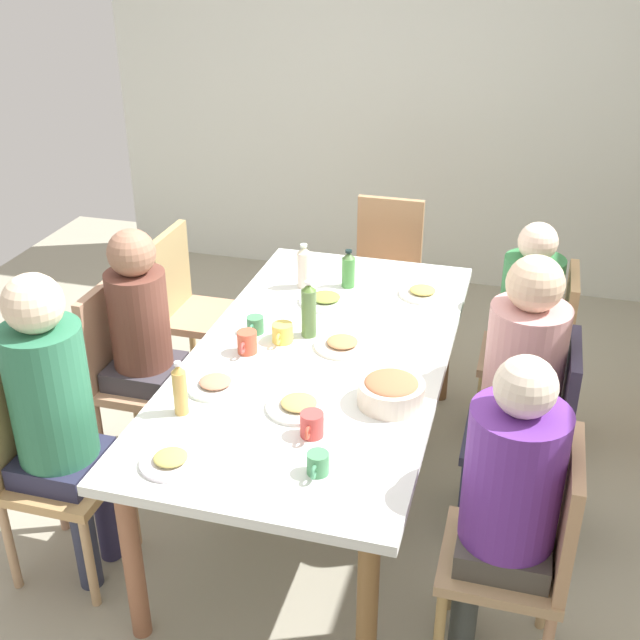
{
  "coord_description": "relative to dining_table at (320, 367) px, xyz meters",
  "views": [
    {
      "loc": [
        2.77,
        0.77,
        2.36
      ],
      "look_at": [
        0.0,
        0.0,
        0.88
      ],
      "focal_mm": 44.96,
      "sensor_mm": 36.0,
      "label": 1
    }
  ],
  "objects": [
    {
      "name": "ground_plane",
      "position": [
        0.0,
        0.0,
        -0.66
      ],
      "size": [
        5.93,
        5.93,
        0.0
      ],
      "primitive_type": "plane",
      "color": "#9F9985"
    },
    {
      "name": "wall_left",
      "position": [
        -2.53,
        0.0,
        0.64
      ],
      "size": [
        0.12,
        4.31,
        2.6
      ],
      "primitive_type": "cube",
      "color": "silver",
      "rests_on": "ground_plane"
    },
    {
      "name": "dining_table",
      "position": [
        0.0,
        0.0,
        0.0
      ],
      "size": [
        2.07,
        1.03,
        0.73
      ],
      "color": "white",
      "rests_on": "ground_plane"
    },
    {
      "name": "chair_0",
      "position": [
        -1.41,
        0.0,
        -0.15
      ],
      "size": [
        0.4,
        0.4,
        0.9
      ],
      "color": "tan",
      "rests_on": "ground_plane"
    },
    {
      "name": "chair_1",
      "position": [
        0.0,
        0.9,
        -0.15
      ],
      "size": [
        0.4,
        0.4,
        0.9
      ],
      "color": "#32344D",
      "rests_on": "ground_plane"
    },
    {
      "name": "person_1",
      "position": [
        -0.0,
        0.81,
        0.09
      ],
      "size": [
        0.3,
        0.3,
        1.25
      ],
      "color": "#453A39",
      "rests_on": "ground_plane"
    },
    {
      "name": "chair_2",
      "position": [
        0.69,
        0.9,
        -0.15
      ],
      "size": [
        0.4,
        0.4,
        0.9
      ],
      "color": "tan",
      "rests_on": "ground_plane"
    },
    {
      "name": "person_2",
      "position": [
        0.69,
        0.81,
        0.07
      ],
      "size": [
        0.31,
        0.31,
        1.21
      ],
      "color": "#3C4341",
      "rests_on": "ground_plane"
    },
    {
      "name": "chair_3",
      "position": [
        0.69,
        -0.9,
        -0.15
      ],
      "size": [
        0.4,
        0.4,
        0.9
      ],
      "color": "tan",
      "rests_on": "ground_plane"
    },
    {
      "name": "person_3",
      "position": [
        0.69,
        -0.81,
        0.1
      ],
      "size": [
        0.3,
        0.3,
        1.28
      ],
      "color": "#2E2A4D",
      "rests_on": "ground_plane"
    },
    {
      "name": "chair_4",
      "position": [
        -0.69,
        -0.9,
        -0.15
      ],
      "size": [
        0.4,
        0.4,
        0.9
      ],
      "color": "tan",
      "rests_on": "ground_plane"
    },
    {
      "name": "chair_5",
      "position": [
        0.0,
        -0.9,
        -0.15
      ],
      "size": [
        0.4,
        0.4,
        0.9
      ],
      "color": "tan",
      "rests_on": "ground_plane"
    },
    {
      "name": "person_5",
      "position": [
        0.0,
        -0.8,
        0.04
      ],
      "size": [
        0.3,
        0.3,
        1.18
      ],
      "color": "#393A3F",
      "rests_on": "ground_plane"
    },
    {
      "name": "chair_6",
      "position": [
        -0.69,
        0.9,
        -0.15
      ],
      "size": [
        0.4,
        0.4,
        0.9
      ],
      "color": "tan",
      "rests_on": "ground_plane"
    },
    {
      "name": "person_6",
      "position": [
        -0.69,
        0.8,
        0.01
      ],
      "size": [
        0.3,
        0.3,
        1.13
      ],
      "color": "#3C373E",
      "rests_on": "ground_plane"
    },
    {
      "name": "plate_0",
      "position": [
        0.85,
        -0.27,
        0.08
      ],
      "size": [
        0.21,
        0.21,
        0.04
      ],
      "color": "white",
      "rests_on": "dining_table"
    },
    {
      "name": "plate_1",
      "position": [
        -0.46,
        -0.1,
        0.08
      ],
      "size": [
        0.25,
        0.25,
        0.04
      ],
      "color": "white",
      "rests_on": "dining_table"
    },
    {
      "name": "plate_2",
      "position": [
        -0.66,
        0.32,
        0.08
      ],
      "size": [
        0.22,
        0.22,
        0.04
      ],
      "color": "white",
      "rests_on": "dining_table"
    },
    {
      "name": "plate_3",
      "position": [
        0.37,
        -0.31,
        0.08
      ],
      "size": [
        0.23,
        0.23,
        0.04
      ],
      "color": "silver",
      "rests_on": "dining_table"
    },
    {
      "name": "plate_4",
      "position": [
        -0.07,
        0.08,
        0.08
      ],
      "size": [
        0.24,
        0.24,
        0.04
      ],
      "color": "silver",
      "rests_on": "dining_table"
    },
    {
      "name": "plate_5",
      "position": [
        0.42,
        0.04,
        0.08
      ],
      "size": [
        0.24,
        0.24,
        0.04
      ],
      "color": "silver",
      "rests_on": "dining_table"
    },
    {
      "name": "bowl_0",
      "position": [
        0.3,
        0.35,
        0.12
      ],
      "size": [
        0.25,
        0.25,
        0.11
      ],
      "color": "beige",
      "rests_on": "dining_table"
    },
    {
      "name": "cup_0",
      "position": [
        0.57,
        0.13,
        0.11
      ],
      "size": [
        0.12,
        0.08,
        0.09
      ],
      "color": "#CD4542",
      "rests_on": "dining_table"
    },
    {
      "name": "cup_1",
      "position": [
        0.08,
        -0.29,
        0.12
      ],
      "size": [
        0.12,
        0.08,
        0.09
      ],
      "color": "#CE543B",
      "rests_on": "dining_table"
    },
    {
      "name": "cup_2",
      "position": [
        -0.05,
        -0.18,
        0.11
      ],
      "size": [
        0.12,
        0.09,
        0.08
      ],
      "color": "#E3CB55",
      "rests_on": "dining_table"
    },
    {
      "name": "cup_3",
      "position": [
        0.77,
        0.2,
        0.11
      ],
      "size": [
        0.11,
        0.07,
        0.08
      ],
      "color": "#4A915E",
      "rests_on": "dining_table"
    },
    {
      "name": "cup_4",
      "position": [
        -0.09,
        -0.31,
        0.11
      ],
      "size": [
        0.11,
        0.07,
        0.07
      ],
      "color": "#47895A",
      "rests_on": "dining_table"
    },
    {
      "name": "bottle_0",
      "position": [
        0.56,
        -0.37,
        0.17
      ],
      "size": [
        0.05,
        0.05,
        0.21
      ],
      "color": "tan",
      "rests_on": "dining_table"
    },
    {
      "name": "bottle_1",
      "position": [
        -0.6,
        -0.25,
        0.17
      ],
      "size": [
        0.07,
        0.07,
        0.22
      ],
      "color": "silver",
      "rests_on": "dining_table"
    },
    {
      "name": "bottle_2",
      "position": [
        -0.13,
        -0.09,
        0.19
      ],
      "size": [
        0.06,
        0.06,
        0.25
      ],
      "color": "#547541",
      "rests_on": "dining_table"
    },
    {
      "name": "bottle_3",
      "position": [
        -0.66,
        -0.04,
        0.16
      ],
      "size": [
        0.06,
        0.06,
        0.19
      ],
      "color": "#44893F",
      "rests_on": "dining_table"
    }
  ]
}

